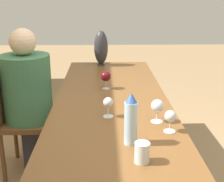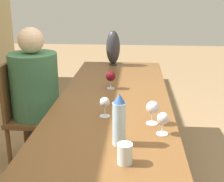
{
  "view_description": "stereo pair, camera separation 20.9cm",
  "coord_description": "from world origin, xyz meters",
  "views": [
    {
      "loc": [
        -1.78,
        0.05,
        1.49
      ],
      "look_at": [
        0.21,
        0.0,
        0.84
      ],
      "focal_mm": 50.0,
      "sensor_mm": 36.0,
      "label": 1
    },
    {
      "loc": [
        -1.78,
        -0.16,
        1.49
      ],
      "look_at": [
        0.21,
        0.0,
        0.84
      ],
      "focal_mm": 50.0,
      "sensor_mm": 36.0,
      "label": 2
    }
  ],
  "objects": [
    {
      "name": "dining_table",
      "position": [
        0.0,
        0.0,
        0.67
      ],
      "size": [
        3.05,
        0.81,
        0.74
      ],
      "color": "brown",
      "rests_on": "ground_plane"
    },
    {
      "name": "water_bottle",
      "position": [
        -0.35,
        -0.08,
        0.87
      ],
      "size": [
        0.07,
        0.07,
        0.27
      ],
      "color": "silver",
      "rests_on": "dining_table"
    },
    {
      "name": "water_tumbler",
      "position": [
        -0.53,
        -0.12,
        0.79
      ],
      "size": [
        0.07,
        0.07,
        0.1
      ],
      "color": "silver",
      "rests_on": "dining_table"
    },
    {
      "name": "vase",
      "position": [
        1.39,
        0.08,
        0.92
      ],
      "size": [
        0.14,
        0.14,
        0.36
      ],
      "color": "#2D2D33",
      "rests_on": "dining_table"
    },
    {
      "name": "wine_glass_2",
      "position": [
        0.01,
        0.03,
        0.83
      ],
      "size": [
        0.07,
        0.07,
        0.13
      ],
      "color": "silver",
      "rests_on": "dining_table"
    },
    {
      "name": "wine_glass_4",
      "position": [
        0.58,
        0.04,
        0.84
      ],
      "size": [
        0.08,
        0.08,
        0.14
      ],
      "color": "silver",
      "rests_on": "dining_table"
    },
    {
      "name": "wine_glass_5",
      "position": [
        -0.22,
        -0.31,
        0.82
      ],
      "size": [
        0.07,
        0.07,
        0.12
      ],
      "color": "silver",
      "rests_on": "dining_table"
    },
    {
      "name": "wine_glass_7",
      "position": [
        -0.08,
        -0.26,
        0.83
      ],
      "size": [
        0.08,
        0.08,
        0.14
      ],
      "color": "silver",
      "rests_on": "dining_table"
    },
    {
      "name": "chair_far",
      "position": [
        0.62,
        0.74,
        0.5
      ],
      "size": [
        0.44,
        0.44,
        0.93
      ],
      "color": "brown",
      "rests_on": "ground_plane"
    },
    {
      "name": "person_far",
      "position": [
        0.62,
        0.66,
        0.64
      ],
      "size": [
        0.39,
        0.39,
        1.21
      ],
      "color": "#2D2D38",
      "rests_on": "ground_plane"
    }
  ]
}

